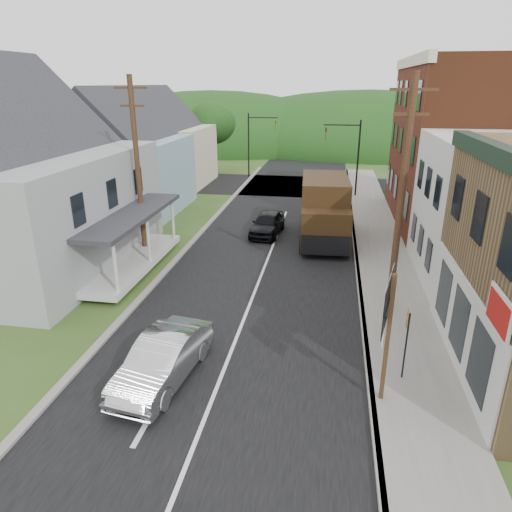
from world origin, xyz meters
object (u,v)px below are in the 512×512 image
at_px(silver_sedan, 163,360).
at_px(dark_sedan, 267,224).
at_px(delivery_van, 324,210).
at_px(route_sign_cluster, 388,320).
at_px(warning_sign, 407,334).

bearing_deg(silver_sedan, dark_sedan, 93.68).
bearing_deg(dark_sedan, delivery_van, -5.76).
height_order(silver_sedan, route_sign_cluster, route_sign_cluster).
xyz_separation_m(silver_sedan, dark_sedan, (1.08, 14.90, -0.04)).
distance_m(dark_sedan, warning_sign, 15.09).
bearing_deg(dark_sedan, silver_sedan, -89.30).
distance_m(silver_sedan, dark_sedan, 14.94).
height_order(dark_sedan, route_sign_cluster, route_sign_cluster).
bearing_deg(delivery_van, warning_sign, -81.47).
xyz_separation_m(delivery_van, warning_sign, (2.75, -13.14, -0.17)).
relative_size(delivery_van, warning_sign, 2.80).
height_order(silver_sedan, warning_sign, warning_sign).
distance_m(dark_sedan, delivery_van, 3.61).
relative_size(delivery_van, route_sign_cluster, 1.70).
relative_size(route_sign_cluster, warning_sign, 1.64).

